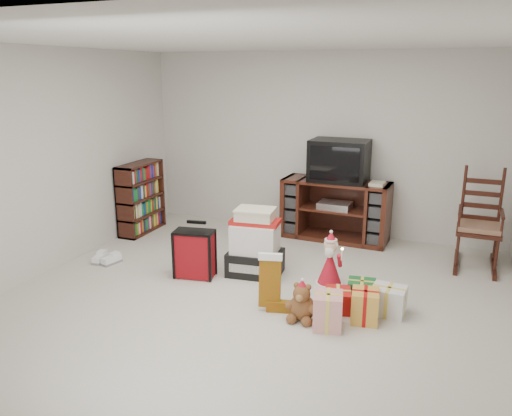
{
  "coord_description": "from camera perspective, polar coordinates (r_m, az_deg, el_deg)",
  "views": [
    {
      "loc": [
        1.68,
        -4.24,
        2.23
      ],
      "look_at": [
        -0.22,
        0.6,
        0.8
      ],
      "focal_mm": 35.0,
      "sensor_mm": 36.0,
      "label": 1
    }
  ],
  "objects": [
    {
      "name": "sneaker_pair",
      "position": [
        6.3,
        -16.79,
        -5.62
      ],
      "size": [
        0.32,
        0.27,
        0.09
      ],
      "rotation": [
        0.0,
        0.0,
        0.02
      ],
      "color": "white",
      "rests_on": "floor"
    },
    {
      "name": "red_suitcase",
      "position": [
        5.59,
        -7.03,
        -5.22
      ],
      "size": [
        0.45,
        0.29,
        0.63
      ],
      "rotation": [
        0.0,
        0.0,
        0.17
      ],
      "color": "maroon",
      "rests_on": "floor"
    },
    {
      "name": "gift_pile",
      "position": [
        5.62,
        -0.08,
        -4.41
      ],
      "size": [
        0.64,
        0.49,
        0.75
      ],
      "rotation": [
        0.0,
        0.0,
        0.1
      ],
      "color": "black",
      "rests_on": "floor"
    },
    {
      "name": "room",
      "position": [
        4.67,
        -0.22,
        3.24
      ],
      "size": [
        5.01,
        5.01,
        2.51
      ],
      "color": "beige",
      "rests_on": "ground"
    },
    {
      "name": "gift_cluster",
      "position": [
        4.89,
        11.28,
        -10.31
      ],
      "size": [
        0.8,
        0.9,
        0.27
      ],
      "color": "#AF1614",
      "rests_on": "floor"
    },
    {
      "name": "tv_stand",
      "position": [
        6.85,
        9.04,
        -0.22
      ],
      "size": [
        1.45,
        0.58,
        0.82
      ],
      "rotation": [
        0.0,
        0.0,
        -0.05
      ],
      "color": "#4B1B15",
      "rests_on": "floor"
    },
    {
      "name": "bookshelf",
      "position": [
        7.25,
        -13.01,
        1.01
      ],
      "size": [
        0.27,
        0.81,
        0.99
      ],
      "color": "#39170F",
      "rests_on": "floor"
    },
    {
      "name": "santa_figurine",
      "position": [
        5.4,
        8.44,
        -6.5
      ],
      "size": [
        0.3,
        0.28,
        0.61
      ],
      "color": "#B01224",
      "rests_on": "floor"
    },
    {
      "name": "rocking_chair",
      "position": [
        6.41,
        24.05,
        -2.48
      ],
      "size": [
        0.5,
        0.81,
        1.21
      ],
      "rotation": [
        0.0,
        0.0,
        -0.02
      ],
      "color": "#39170F",
      "rests_on": "floor"
    },
    {
      "name": "teddy_bear",
      "position": [
        4.7,
        5.29,
        -10.88
      ],
      "size": [
        0.24,
        0.21,
        0.36
      ],
      "color": "brown",
      "rests_on": "floor"
    },
    {
      "name": "stocking",
      "position": [
        4.82,
        1.6,
        -8.41
      ],
      "size": [
        0.29,
        0.18,
        0.57
      ],
      "primitive_type": null,
      "rotation": [
        0.0,
        0.0,
        0.25
      ],
      "color": "#106E0C",
      "rests_on": "floor"
    },
    {
      "name": "crt_television",
      "position": [
        6.69,
        9.48,
        5.36
      ],
      "size": [
        0.76,
        0.56,
        0.55
      ],
      "rotation": [
        0.0,
        0.0,
        -0.02
      ],
      "color": "black",
      "rests_on": "tv_stand"
    },
    {
      "name": "mrs_claus_figurine",
      "position": [
        5.97,
        -0.14,
        -3.96
      ],
      "size": [
        0.32,
        0.3,
        0.66
      ],
      "color": "#B01224",
      "rests_on": "floor"
    }
  ]
}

